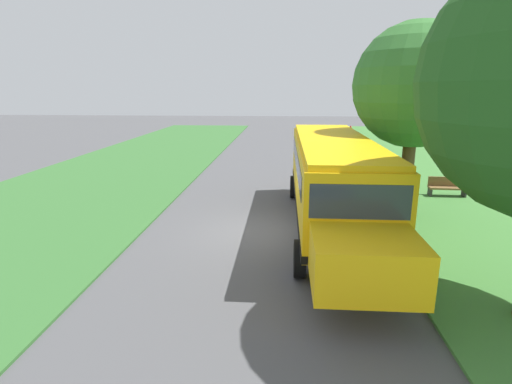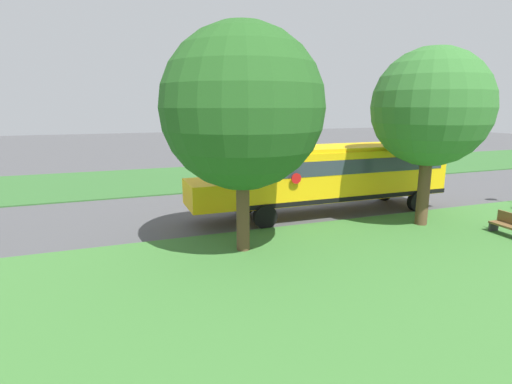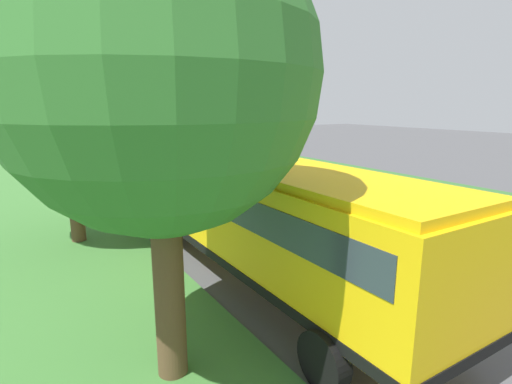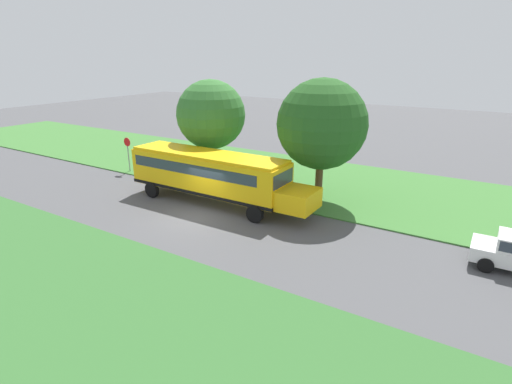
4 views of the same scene
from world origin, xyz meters
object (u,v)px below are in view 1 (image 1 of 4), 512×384
Objects in this scene: trash_bin at (373,169)px; park_bench at (447,187)px; school_bus at (333,175)px; oak_tree_beside_bus at (412,85)px; stop_sign at (350,143)px.

park_bench is at bearing 119.43° from trash_bin.
oak_tree_beside_bus reaches higher than school_bus.
school_bus reaches higher than trash_bin.
trash_bin is (2.42, -4.29, -0.02)m from park_bench.
trash_bin is (-0.17, -6.33, -4.49)m from oak_tree_beside_bus.
stop_sign is 1.69× the size of park_bench.
school_bus reaches higher than stop_sign.
oak_tree_beside_bus is at bearing 97.83° from stop_sign.
oak_tree_beside_bus is at bearing 38.13° from park_bench.
trash_bin is at bearing -91.55° from oak_tree_beside_bus.
trash_bin is (-3.27, -8.82, -1.47)m from school_bus.
park_bench is 1.80× the size of trash_bin.
stop_sign is 2.03m from trash_bin.
oak_tree_beside_bus is 7.76m from trash_bin.
oak_tree_beside_bus is 4.50× the size of park_bench.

